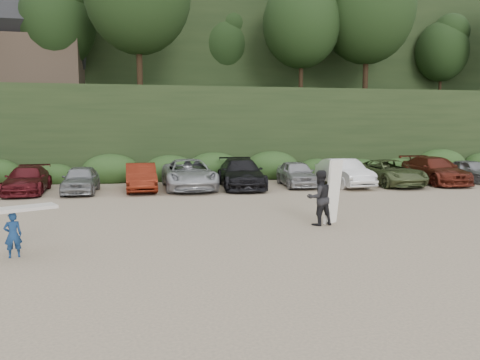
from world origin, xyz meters
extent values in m
plane|color=tan|center=(0.00, 0.00, 0.00)|extent=(120.00, 120.00, 0.00)
cube|color=black|center=(0.00, 22.00, 3.00)|extent=(80.00, 14.00, 6.00)
cube|color=black|center=(0.00, 40.00, 8.00)|extent=(90.00, 30.00, 16.00)
ellipsoid|color=black|center=(0.00, 22.00, 11.00)|extent=(66.00, 12.00, 10.00)
cube|color=#2B491E|center=(-0.55, 14.50, 0.60)|extent=(46.20, 2.00, 1.20)
cube|color=brown|center=(-12.00, 24.00, 8.00)|extent=(8.00, 6.00, 4.00)
imported|color=#511218|center=(-9.43, 10.39, 0.69)|extent=(2.08, 4.79, 1.37)
imported|color=gray|center=(-6.75, 9.95, 0.70)|extent=(1.71, 4.15, 1.41)
imported|color=maroon|center=(-3.71, 10.15, 0.73)|extent=(1.69, 4.48, 1.46)
imported|color=#B0B1B7|center=(-1.12, 10.37, 0.81)|extent=(2.79, 5.88, 1.62)
imported|color=black|center=(1.77, 10.22, 0.81)|extent=(2.57, 5.68, 1.61)
imported|color=#9F9FA3|center=(5.03, 10.20, 0.73)|extent=(2.05, 4.43, 1.47)
imported|color=white|center=(7.72, 9.67, 0.78)|extent=(1.89, 4.81, 1.56)
imported|color=#4F5D35|center=(10.56, 9.61, 0.74)|extent=(2.53, 5.33, 1.47)
imported|color=#5D2015|center=(13.59, 9.76, 0.79)|extent=(2.52, 5.58, 1.59)
imported|color=gray|center=(16.33, 9.98, 0.69)|extent=(1.89, 4.16, 1.38)
imported|color=navy|center=(-6.98, -2.19, 0.61)|extent=(0.51, 0.42, 1.22)
cube|color=silver|center=(-6.98, -2.19, 1.29)|extent=(2.27, 1.54, 0.09)
imported|color=black|center=(2.42, 0.00, 0.97)|extent=(1.05, 0.88, 1.93)
cube|color=white|center=(2.97, 0.09, 1.14)|extent=(0.72, 0.60, 2.28)
camera|label=1|loc=(-3.58, -15.22, 3.48)|focal=35.00mm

